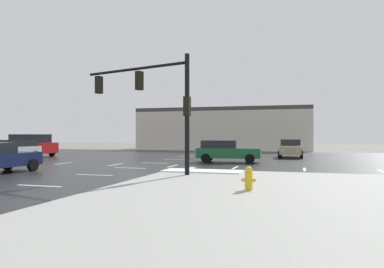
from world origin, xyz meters
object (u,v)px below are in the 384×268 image
object	(u,v)px
sedan_tan	(291,148)
sedan_green	(226,151)
suv_red	(30,145)
sedan_white	(14,149)
fire_hydrant	(249,178)
traffic_signal_mast	(155,95)

from	to	relation	value
sedan_tan	sedan_green	xyz separation A→B (m)	(-4.34, -7.47, 0.00)
sedan_tan	sedan_green	world-z (taller)	same
sedan_tan	suv_red	size ratio (longest dim) A/B	0.92
sedan_white	suv_red	distance (m)	4.10
fire_hydrant	sedan_tan	world-z (taller)	sedan_tan
sedan_green	suv_red	bearing A→B (deg)	167.48
traffic_signal_mast	sedan_green	size ratio (longest dim) A/B	1.37
sedan_white	traffic_signal_mast	bearing A→B (deg)	69.84
sedan_tan	sedan_green	size ratio (longest dim) A/B	0.97
sedan_tan	suv_red	distance (m)	23.58
traffic_signal_mast	fire_hydrant	bearing A→B (deg)	155.96
sedan_tan	traffic_signal_mast	bearing A→B (deg)	-20.55
suv_red	sedan_green	xyz separation A→B (m)	(18.60, -2.05, -0.24)
sedan_white	sedan_tan	bearing A→B (deg)	119.28
traffic_signal_mast	sedan_white	bearing A→B (deg)	-9.68
fire_hydrant	sedan_tan	distance (m)	21.14
fire_hydrant	sedan_green	world-z (taller)	sedan_green
fire_hydrant	suv_red	world-z (taller)	suv_red
suv_red	sedan_green	world-z (taller)	suv_red
sedan_white	fire_hydrant	bearing A→B (deg)	65.74
traffic_signal_mast	sedan_tan	distance (m)	18.04
traffic_signal_mast	sedan_green	distance (m)	9.89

